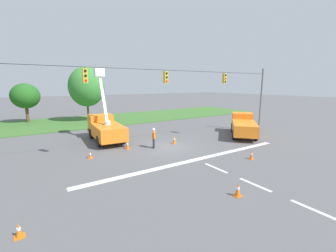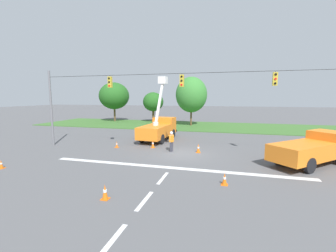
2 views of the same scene
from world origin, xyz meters
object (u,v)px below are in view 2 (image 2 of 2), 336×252
traffic_cone_mid_left (153,144)px  traffic_cone_lane_edge_a (117,145)px  traffic_cone_mid_right (198,148)px  tree_far_west (114,96)px  utility_truck_bucket_lift (159,128)px  traffic_cone_foreground_left (105,192)px  traffic_cone_lane_edge_b (225,179)px  utility_truck_support_near (312,148)px  tree_centre (191,95)px  traffic_cone_foreground_right (1,164)px  tree_west (153,102)px  road_worker (171,140)px

traffic_cone_mid_left → traffic_cone_lane_edge_a: bearing=-166.8°
traffic_cone_mid_right → traffic_cone_lane_edge_a: traffic_cone_mid_right is taller
traffic_cone_mid_right → traffic_cone_lane_edge_a: bearing=-179.8°
tree_far_west → utility_truck_bucket_lift: 21.01m
tree_far_west → traffic_cone_mid_right: size_ratio=9.63×
traffic_cone_foreground_left → traffic_cone_lane_edge_b: size_ratio=1.05×
utility_truck_support_near → traffic_cone_lane_edge_b: utility_truck_support_near is taller
tree_centre → traffic_cone_mid_left: (-0.90, -16.72, -4.70)m
traffic_cone_lane_edge_b → traffic_cone_foreground_right: bearing=-176.3°
tree_far_west → traffic_cone_lane_edge_b: 34.41m
tree_west → traffic_cone_lane_edge_b: tree_west is taller
tree_west → traffic_cone_lane_edge_a: 21.35m
traffic_cone_foreground_left → traffic_cone_mid_right: (3.05, 9.93, 0.04)m
tree_far_west → traffic_cone_foreground_right: (6.57, -27.83, -4.64)m
tree_west → road_worker: tree_west is taller
traffic_cone_mid_right → utility_truck_bucket_lift: bearing=136.9°
tree_centre → traffic_cone_lane_edge_a: size_ratio=13.42×
utility_truck_bucket_lift → traffic_cone_lane_edge_a: (-2.69, -4.68, -1.09)m
utility_truck_bucket_lift → traffic_cone_mid_left: utility_truck_bucket_lift is taller
utility_truck_bucket_lift → traffic_cone_foreground_right: size_ratio=12.03×
utility_truck_bucket_lift → utility_truck_support_near: utility_truck_bucket_lift is taller
road_worker → traffic_cone_foreground_left: road_worker is taller
tree_far_west → traffic_cone_lane_edge_b: (20.96, -26.91, -4.59)m
traffic_cone_mid_left → traffic_cone_lane_edge_a: 3.41m
traffic_cone_mid_left → traffic_cone_foreground_right: bearing=-132.7°
tree_west → traffic_cone_foreground_right: bearing=-92.1°
traffic_cone_foreground_left → road_worker: bearing=85.7°
traffic_cone_foreground_left → traffic_cone_mid_left: traffic_cone_mid_left is taller
road_worker → traffic_cone_foreground_left: size_ratio=2.49×
utility_truck_bucket_lift → traffic_cone_mid_right: size_ratio=9.04×
traffic_cone_foreground_left → traffic_cone_mid_left: (-1.30, 10.69, 0.03)m
traffic_cone_foreground_left → traffic_cone_foreground_right: size_ratio=1.22×
traffic_cone_foreground_left → traffic_cone_lane_edge_a: size_ratio=1.20×
traffic_cone_lane_edge_a → tree_centre: bearing=76.5°
utility_truck_support_near → traffic_cone_lane_edge_b: 8.07m
tree_centre → utility_truck_bucket_lift: 13.43m
traffic_cone_foreground_right → traffic_cone_mid_left: bearing=47.3°
traffic_cone_lane_edge_b → road_worker: bearing=125.2°
utility_truck_support_near → road_worker: utility_truck_support_near is taller
tree_far_west → traffic_cone_mid_left: bearing=-53.6°
tree_centre → utility_truck_bucket_lift: bearing=-96.8°
utility_truck_bucket_lift → traffic_cone_lane_edge_b: (7.25, -11.39, -1.04)m
utility_truck_support_near → traffic_cone_foreground_right: 21.26m
tree_far_west → traffic_cone_foreground_left: 34.23m
tree_far_west → traffic_cone_lane_edge_a: 23.47m
road_worker → traffic_cone_lane_edge_b: (4.59, -6.50, -0.67)m
tree_west → traffic_cone_foreground_right: size_ratio=9.60×
utility_truck_bucket_lift → traffic_cone_mid_left: (0.62, -3.90, -0.99)m
tree_far_west → traffic_cone_lane_edge_a: bearing=-61.4°
utility_truck_bucket_lift → traffic_cone_mid_right: (4.97, -4.65, -0.98)m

